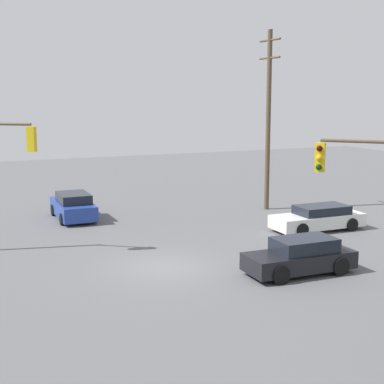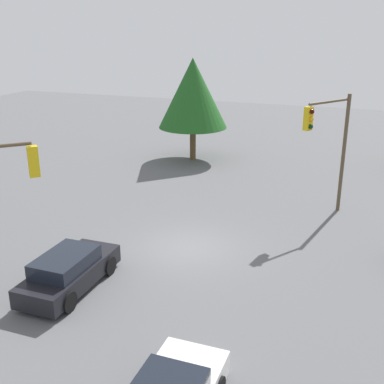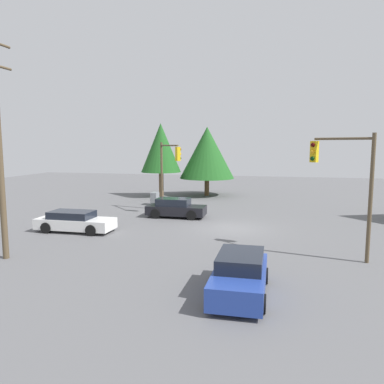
{
  "view_description": "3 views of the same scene",
  "coord_description": "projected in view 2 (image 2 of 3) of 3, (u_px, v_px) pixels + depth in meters",
  "views": [
    {
      "loc": [
        -21.43,
        7.99,
        7.04
      ],
      "look_at": [
        2.41,
        -2.22,
        2.55
      ],
      "focal_mm": 55.0,
      "sensor_mm": 36.0,
      "label": 1
    },
    {
      "loc": [
        6.57,
        -17.28,
        8.97
      ],
      "look_at": [
        0.6,
        -1.23,
        3.0
      ],
      "focal_mm": 45.0,
      "sensor_mm": 36.0,
      "label": 2
    },
    {
      "loc": [
        23.49,
        2.67,
        5.4
      ],
      "look_at": [
        0.9,
        -2.46,
        2.41
      ],
      "focal_mm": 35.0,
      "sensor_mm": 36.0,
      "label": 3
    }
  ],
  "objects": [
    {
      "name": "ground_plane",
      "position": [
        189.0,
        248.0,
        20.41
      ],
      "size": [
        80.0,
        80.0,
        0.0
      ],
      "primitive_type": "plane",
      "color": "#5B5B5E"
    },
    {
      "name": "sedan_dark",
      "position": [
        69.0,
        271.0,
        17.08
      ],
      "size": [
        1.85,
        4.31,
        1.41
      ],
      "color": "black",
      "rests_on": "ground_plane"
    },
    {
      "name": "traffic_signal_main",
      "position": [
        330.0,
        136.0,
        22.62
      ],
      "size": [
        1.86,
        2.66,
        5.89
      ],
      "rotation": [
        0.0,
        0.0,
        4.13
      ],
      "color": "brown",
      "rests_on": "ground_plane"
    },
    {
      "name": "tree_far",
      "position": [
        193.0,
        93.0,
        32.36
      ],
      "size": [
        4.68,
        4.68,
        6.93
      ],
      "color": "brown",
      "rests_on": "ground_plane"
    }
  ]
}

